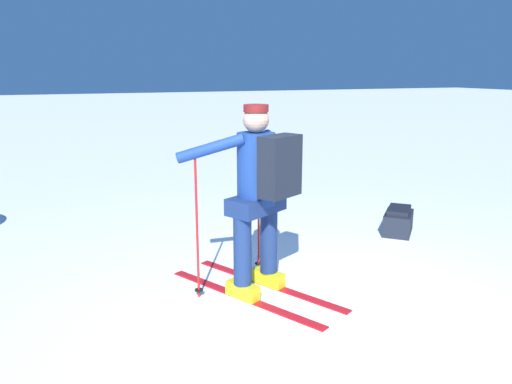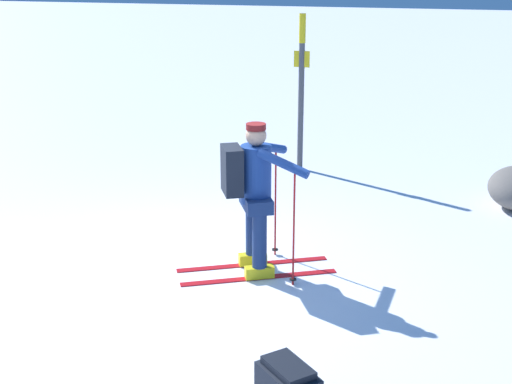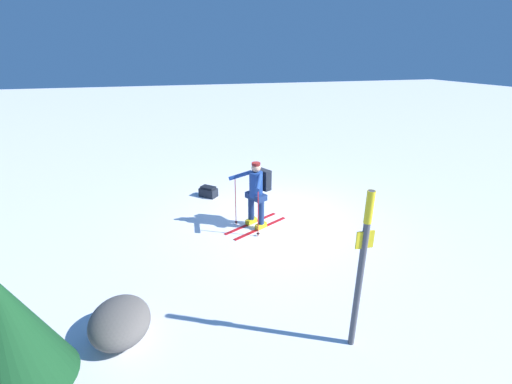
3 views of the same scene
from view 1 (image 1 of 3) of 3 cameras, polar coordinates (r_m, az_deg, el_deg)
ground_plane at (r=3.99m, az=6.64°, el=-14.16°), size 80.00×80.00×0.00m
skier at (r=4.08m, az=0.34°, el=0.34°), size 1.21×1.66×1.60m
dropped_backpack at (r=6.07m, az=15.95°, el=-3.22°), size 0.55×0.56×0.31m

